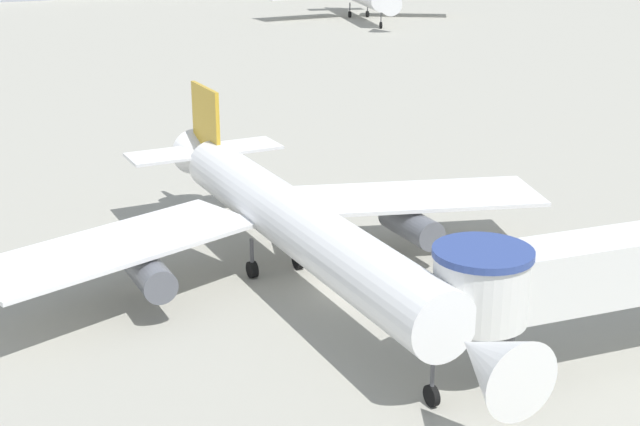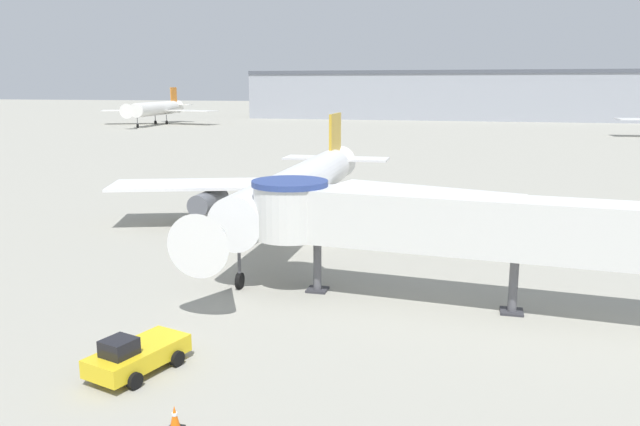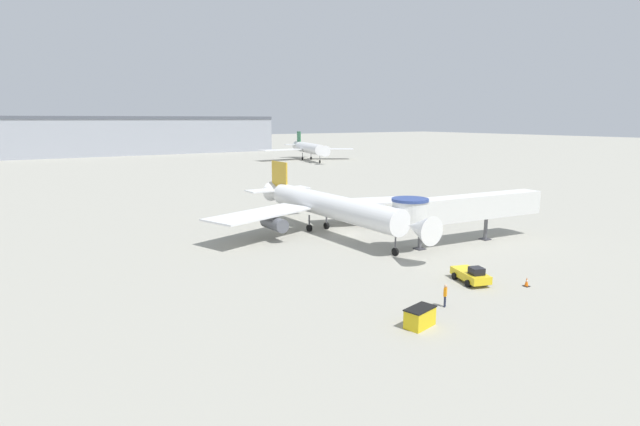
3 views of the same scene
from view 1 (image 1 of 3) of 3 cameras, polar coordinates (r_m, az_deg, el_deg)
ground_plane at (r=46.01m, az=0.71°, el=-5.23°), size 800.00×800.00×0.00m
main_airplane at (r=45.48m, az=-1.78°, el=-0.64°), size 32.52×33.51×8.45m
jet_bridge at (r=40.73m, az=19.14°, el=-3.10°), size 21.55×5.09×5.98m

